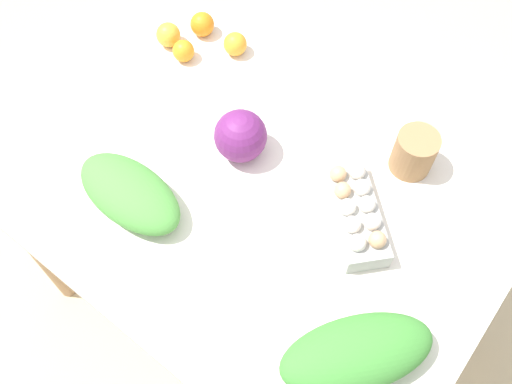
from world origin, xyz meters
The scene contains 11 objects.
ground_plane centered at (0.00, 0.00, 0.00)m, with size 8.00×8.00×0.00m, color #C6B289.
dining_table centered at (0.00, 0.00, 0.67)m, with size 1.29×0.96×0.77m.
cabbage_purple centered at (0.12, -0.09, 0.85)m, with size 0.14×0.14×0.14m, color #6B2366.
egg_carton centered at (-0.24, -0.10, 0.82)m, with size 0.29×0.28×0.09m.
paper_bag centered at (-0.27, -0.33, 0.84)m, with size 0.11×0.11×0.12m, color #997047.
greens_bunch_kale centered at (-0.44, 0.20, 0.82)m, with size 0.35×0.17×0.10m, color #3D8433.
greens_bunch_beet_tops centered at (0.24, 0.21, 0.82)m, with size 0.32×0.17×0.09m, color #4C933D.
orange_0 centered at (0.50, -0.37, 0.81)m, with size 0.08×0.08×0.08m, color orange.
orange_1 centered at (0.48, -0.25, 0.81)m, with size 0.07×0.07×0.07m, color orange.
orange_2 centered at (0.55, -0.27, 0.81)m, with size 0.08×0.08×0.08m, color #F9A833.
orange_3 centered at (0.37, -0.37, 0.81)m, with size 0.07×0.07×0.07m, color orange.
Camera 1 is at (-0.47, 0.60, 2.08)m, focal length 40.00 mm.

